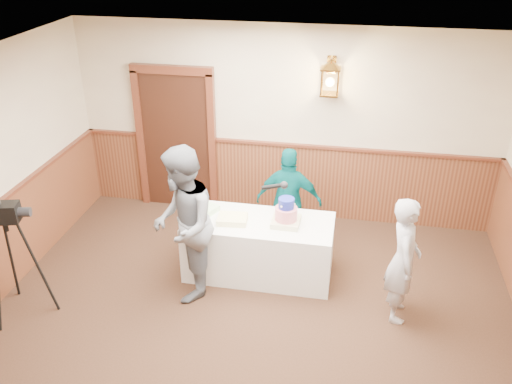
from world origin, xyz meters
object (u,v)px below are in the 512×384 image
interviewer (183,225)px  assistant_p (289,201)px  display_table (259,247)px  sheet_cake_green (204,208)px  tv_camera_rig (15,266)px  baker (403,260)px  tiered_cake (286,214)px  sheet_cake_yellow (232,219)px

interviewer → assistant_p: interviewer is taller
interviewer → assistant_p: 1.58m
display_table → sheet_cake_green: size_ratio=5.74×
tv_camera_rig → sheet_cake_green: bearing=23.1°
display_table → interviewer: (-0.78, -0.54, 0.56)m
display_table → tv_camera_rig: tv_camera_rig is taller
sheet_cake_green → baker: bearing=-14.7°
tiered_cake → baker: baker is taller
baker → assistant_p: baker is taller
baker → assistant_p: size_ratio=1.01×
display_table → tiered_cake: tiered_cake is taller
display_table → sheet_cake_yellow: sheet_cake_yellow is taller
interviewer → display_table: bearing=110.7°
sheet_cake_yellow → assistant_p: (0.60, 0.69, -0.06)m
tiered_cake → sheet_cake_yellow: (-0.64, -0.07, -0.10)m
sheet_cake_yellow → interviewer: interviewer is taller
baker → sheet_cake_green: bearing=74.0°
baker → tv_camera_rig: size_ratio=1.06×
sheet_cake_yellow → tv_camera_rig: size_ratio=0.25×
tiered_cake → baker: (1.35, -0.50, -0.15)m
sheet_cake_yellow → tv_camera_rig: tv_camera_rig is taller
sheet_cake_green → tv_camera_rig: tv_camera_rig is taller
display_table → tiered_cake: size_ratio=5.24×
display_table → sheet_cake_yellow: (-0.31, -0.07, 0.41)m
interviewer → tv_camera_rig: (-1.72, -0.69, -0.30)m
sheet_cake_yellow → display_table: bearing=13.4°
tiered_cake → sheet_cake_green: bearing=173.0°
baker → tv_camera_rig: bearing=98.7°
sheet_cake_green → tv_camera_rig: (-1.77, -1.36, -0.16)m
assistant_p → tv_camera_rig: 3.34m
sheet_cake_green → assistant_p: 1.12m
sheet_cake_green → interviewer: (-0.06, -0.67, 0.14)m
interviewer → assistant_p: size_ratio=1.28×
interviewer → tv_camera_rig: bearing=-82.3°
interviewer → sheet_cake_yellow: bearing=121.1°
interviewer → sheet_cake_green: bearing=160.9°
assistant_p → tiered_cake: bearing=93.5°
sheet_cake_green → baker: (2.39, -0.63, -0.05)m
assistant_p → tv_camera_rig: assistant_p is taller
sheet_cake_green → baker: size_ratio=0.21×
sheet_cake_green → tv_camera_rig: bearing=-142.5°
sheet_cake_green → baker: 2.48m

